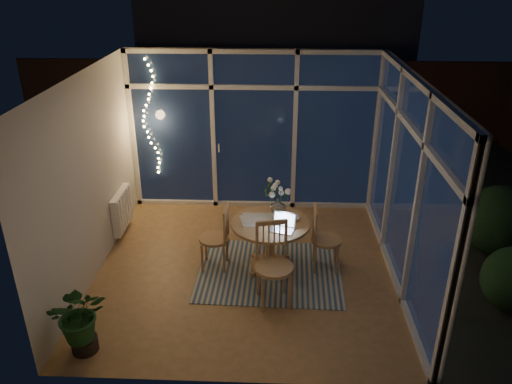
% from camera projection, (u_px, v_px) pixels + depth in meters
% --- Properties ---
extents(floor, '(4.00, 4.00, 0.00)m').
position_uv_depth(floor, '(248.00, 269.00, 6.76)').
color(floor, olive).
rests_on(floor, ground).
extents(ceiling, '(4.00, 4.00, 0.00)m').
position_uv_depth(ceiling, '(246.00, 77.00, 5.66)').
color(ceiling, white).
rests_on(ceiling, wall_back).
extents(wall_back, '(4.00, 0.04, 2.60)m').
position_uv_depth(wall_back, '(254.00, 131.00, 8.02)').
color(wall_back, beige).
rests_on(wall_back, floor).
extents(wall_front, '(4.00, 0.04, 2.60)m').
position_uv_depth(wall_front, '(234.00, 273.00, 4.40)').
color(wall_front, beige).
rests_on(wall_front, floor).
extents(wall_left, '(0.04, 4.00, 2.60)m').
position_uv_depth(wall_left, '(89.00, 179.00, 6.29)').
color(wall_left, beige).
rests_on(wall_left, floor).
extents(wall_right, '(0.04, 4.00, 2.60)m').
position_uv_depth(wall_right, '(409.00, 184.00, 6.13)').
color(wall_right, beige).
rests_on(wall_right, floor).
extents(window_wall_back, '(4.00, 0.10, 2.60)m').
position_uv_depth(window_wall_back, '(254.00, 132.00, 7.98)').
color(window_wall_back, silver).
rests_on(window_wall_back, floor).
extents(window_wall_right, '(0.10, 4.00, 2.60)m').
position_uv_depth(window_wall_right, '(406.00, 184.00, 6.14)').
color(window_wall_right, silver).
rests_on(window_wall_right, floor).
extents(radiator, '(0.10, 0.70, 0.58)m').
position_uv_depth(radiator, '(122.00, 210.00, 7.48)').
color(radiator, white).
rests_on(radiator, wall_left).
extents(fairy_lights, '(0.24, 0.10, 1.85)m').
position_uv_depth(fairy_lights, '(150.00, 119.00, 7.88)').
color(fairy_lights, '#FFCD66').
rests_on(fairy_lights, window_wall_back).
extents(garden_patio, '(12.00, 6.00, 0.10)m').
position_uv_depth(garden_patio, '(282.00, 148.00, 11.29)').
color(garden_patio, black).
rests_on(garden_patio, ground).
extents(garden_fence, '(11.00, 0.08, 1.80)m').
position_uv_depth(garden_fence, '(261.00, 100.00, 11.36)').
color(garden_fence, '#321C12').
rests_on(garden_fence, ground).
extents(neighbour_roof, '(7.00, 3.00, 2.20)m').
position_uv_depth(neighbour_roof, '(276.00, 25.00, 13.51)').
color(neighbour_roof, '#353740').
rests_on(neighbour_roof, ground).
extents(garden_shrubs, '(0.90, 0.90, 0.90)m').
position_uv_depth(garden_shrubs, '(216.00, 150.00, 9.68)').
color(garden_shrubs, black).
rests_on(garden_shrubs, ground).
extents(rug, '(1.95, 1.58, 0.01)m').
position_uv_depth(rug, '(270.00, 271.00, 6.70)').
color(rug, beige).
rests_on(rug, floor).
extents(dining_table, '(1.06, 1.06, 0.70)m').
position_uv_depth(dining_table, '(270.00, 245.00, 6.64)').
color(dining_table, '#A06E48').
rests_on(dining_table, floor).
extents(chair_left, '(0.44, 0.44, 0.92)m').
position_uv_depth(chair_left, '(214.00, 237.00, 6.62)').
color(chair_left, '#A06E48').
rests_on(chair_left, floor).
extents(chair_right, '(0.44, 0.44, 0.92)m').
position_uv_depth(chair_right, '(327.00, 239.00, 6.59)').
color(chair_right, '#A06E48').
rests_on(chair_right, floor).
extents(chair_front, '(0.57, 0.57, 1.05)m').
position_uv_depth(chair_front, '(274.00, 266.00, 5.89)').
color(chair_front, '#A06E48').
rests_on(chair_front, floor).
extents(laptop, '(0.37, 0.34, 0.22)m').
position_uv_depth(laptop, '(282.00, 223.00, 6.26)').
color(laptop, silver).
rests_on(laptop, dining_table).
extents(flower_vase, '(0.21, 0.21, 0.21)m').
position_uv_depth(flower_vase, '(278.00, 206.00, 6.70)').
color(flower_vase, silver).
rests_on(flower_vase, dining_table).
extents(bowl, '(0.16, 0.16, 0.04)m').
position_uv_depth(bowl, '(294.00, 218.00, 6.56)').
color(bowl, white).
rests_on(bowl, dining_table).
extents(newspapers, '(0.46, 0.38, 0.02)m').
position_uv_depth(newspapers, '(257.00, 218.00, 6.57)').
color(newspapers, beige).
rests_on(newspapers, dining_table).
extents(phone, '(0.12, 0.07, 0.01)m').
position_uv_depth(phone, '(277.00, 226.00, 6.40)').
color(phone, black).
rests_on(phone, dining_table).
extents(potted_plant, '(0.66, 0.62, 0.76)m').
position_uv_depth(potted_plant, '(81.00, 322.00, 5.20)').
color(potted_plant, '#19471B').
rests_on(potted_plant, floor).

